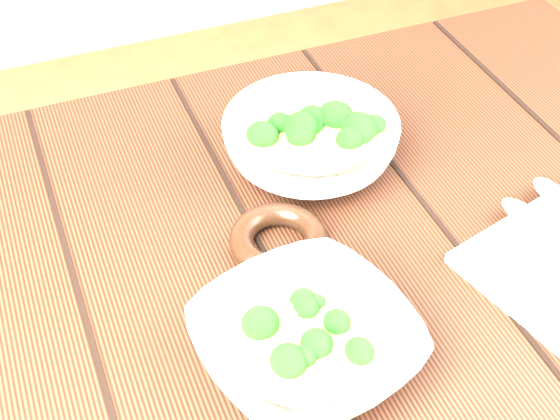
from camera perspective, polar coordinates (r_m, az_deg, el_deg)
name	(u,v)px	position (r m, az deg, el deg)	size (l,w,h in m)	color
table	(294,340)	(0.92, 1.00, -9.48)	(1.20, 0.80, 0.75)	black
soup_bowl_front	(306,340)	(0.74, 1.91, -9.48)	(0.24, 0.24, 0.06)	silver
soup_bowl_back	(311,141)	(0.94, 2.25, 5.06)	(0.28, 0.28, 0.08)	silver
trivet	(279,240)	(0.84, -0.09, -2.22)	(0.11, 0.11, 0.03)	black
spoon_left	(547,234)	(0.90, 18.92, -1.65)	(0.05, 0.20, 0.01)	#A29F8F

